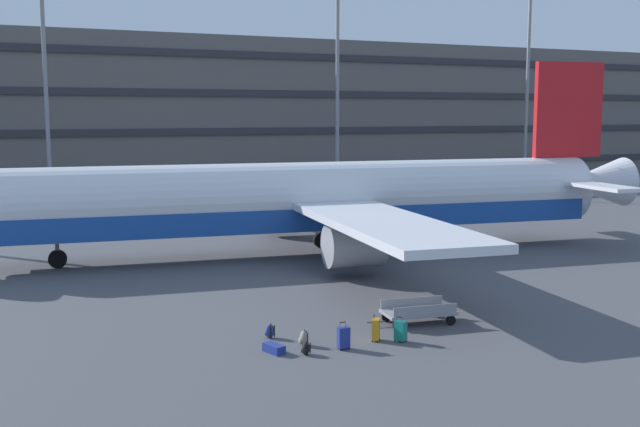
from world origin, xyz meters
TOP-DOWN VIEW (x-y plane):
  - ground_plane at (0.00, 0.00)m, footprint 600.00×600.00m
  - terminal_structure at (0.00, 45.28)m, footprint 149.69×17.43m
  - airliner at (-1.91, -0.44)m, footprint 40.05×32.49m
  - light_mast_left at (-12.91, 30.55)m, footprint 1.80×0.50m
  - light_mast_center_left at (14.35, 30.55)m, footprint 1.80×0.50m
  - light_mast_center_right at (37.80, 30.55)m, footprint 1.80×0.50m
  - suitcase_orange at (-7.87, -16.44)m, footprint 0.39×0.26m
  - suitcase_scuffed at (-6.46, -16.04)m, footprint 0.43×0.47m
  - suitcase_navy at (-10.07, -15.84)m, footprint 0.58×0.86m
  - suitcase_laid_flat at (-5.76, -16.48)m, footprint 0.40×0.45m
  - backpack_upright at (-8.93, -15.55)m, footprint 0.34×0.40m
  - backpack_large at (-9.22, -16.45)m, footprint 0.43×0.42m
  - backpack_small at (-9.64, -14.28)m, footprint 0.45×0.42m
  - baggage_cart at (-4.02, -14.79)m, footprint 3.36×1.64m

SIDE VIEW (x-z plane):
  - ground_plane at x=0.00m, z-range 0.00..0.00m
  - suitcase_navy at x=-10.07m, z-range 0.00..0.28m
  - backpack_large at x=-9.22m, z-range -0.03..0.43m
  - backpack_small at x=-9.64m, z-range -0.03..0.50m
  - backpack_upright at x=-8.93m, z-range -0.03..0.52m
  - suitcase_laid_flat at x=-5.76m, z-range -0.06..0.82m
  - suitcase_orange at x=-7.87m, z-range -0.06..0.85m
  - suitcase_scuffed at x=-6.46m, z-range -0.04..0.85m
  - baggage_cart at x=-4.02m, z-range 0.02..0.84m
  - airliner at x=-1.91m, z-range -2.36..8.29m
  - terminal_structure at x=0.00m, z-range 0.00..15.46m
  - light_mast_left at x=-12.91m, z-range 1.64..20.34m
  - light_mast_center_left at x=14.35m, z-range 1.70..23.78m
  - light_mast_center_right at x=37.80m, z-range 1.73..26.13m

